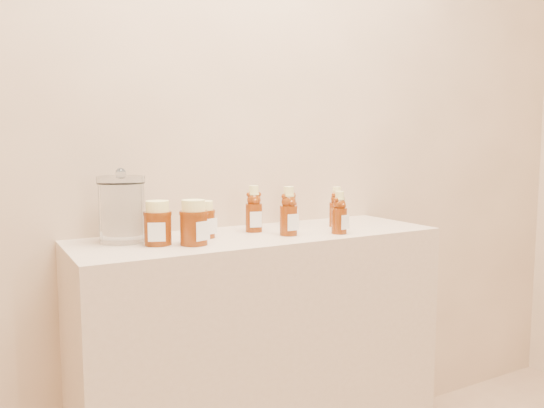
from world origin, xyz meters
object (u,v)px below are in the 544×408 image
honey_jar_left (158,223)px  glass_canister (122,206)px  bear_bottle_front_left (289,208)px  bear_bottle_back_left (254,206)px  display_table (261,367)px

honey_jar_left → glass_canister: 0.13m
bear_bottle_front_left → honey_jar_left: 0.42m
bear_bottle_back_left → honey_jar_left: 0.36m
display_table → glass_canister: (-0.43, 0.08, 0.56)m
bear_bottle_front_left → glass_canister: glass_canister is taller
bear_bottle_back_left → bear_bottle_front_left: 0.13m
display_table → bear_bottle_back_left: size_ratio=6.86×
bear_bottle_back_left → bear_bottle_front_left: bearing=-46.4°
bear_bottle_back_left → honey_jar_left: bear_bottle_back_left is taller
bear_bottle_front_left → glass_canister: size_ratio=0.82×
honey_jar_left → display_table: bearing=25.6°
display_table → bear_bottle_back_left: (0.00, 0.05, 0.54)m
display_table → glass_canister: glass_canister is taller
bear_bottle_back_left → honey_jar_left: (-0.35, -0.07, -0.02)m
bear_bottle_front_left → glass_canister: (-0.49, 0.14, 0.02)m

